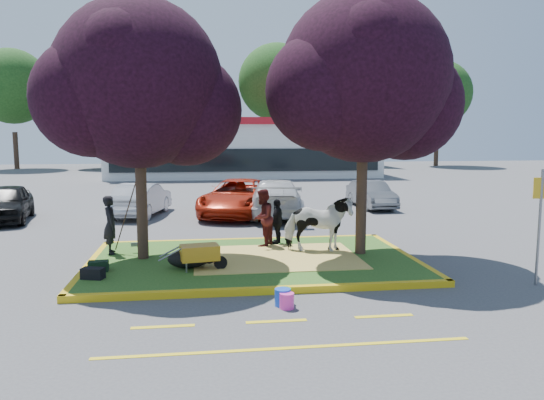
{
  "coord_description": "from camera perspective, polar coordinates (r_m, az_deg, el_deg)",
  "views": [
    {
      "loc": [
        -1.3,
        -13.24,
        3.37
      ],
      "look_at": [
        0.55,
        0.5,
        1.59
      ],
      "focal_mm": 35.0,
      "sensor_mm": 36.0,
      "label": 1
    }
  ],
  "objects": [
    {
      "name": "treeline",
      "position": [
        51.1,
        -4.94,
        12.21
      ],
      "size": [
        46.58,
        7.8,
        14.63
      ],
      "color": "black",
      "rests_on": "ground"
    },
    {
      "name": "curb_left",
      "position": [
        13.92,
        -19.11,
        -6.77
      ],
      "size": [
        0.16,
        5.3,
        0.15
      ],
      "primitive_type": "cube",
      "color": "gold",
      "rests_on": "ground"
    },
    {
      "name": "car_red",
      "position": [
        21.5,
        -3.66,
        0.27
      ],
      "size": [
        3.87,
        5.75,
        1.46
      ],
      "primitive_type": "imported",
      "rotation": [
        0.0,
        0.0,
        -0.3
      ],
      "color": "#AA220E",
      "rests_on": "ground"
    },
    {
      "name": "visitor_a",
      "position": [
        14.98,
        -1.03,
        -1.92
      ],
      "size": [
        0.91,
        0.98,
        1.62
      ],
      "primitive_type": "imported",
      "rotation": [
        0.0,
        0.0,
        -2.06
      ],
      "color": "#411212",
      "rests_on": "median_island"
    },
    {
      "name": "car_black",
      "position": [
        22.42,
        -26.71,
        -0.29
      ],
      "size": [
        2.3,
        4.32,
        1.4
      ],
      "primitive_type": "imported",
      "rotation": [
        0.0,
        0.0,
        0.16
      ],
      "color": "black",
      "rests_on": "ground"
    },
    {
      "name": "visitor_b",
      "position": [
        15.34,
        0.57,
        -2.32
      ],
      "size": [
        0.62,
        0.82,
        1.3
      ],
      "primitive_type": "imported",
      "rotation": [
        0.0,
        0.0,
        -2.03
      ],
      "color": "black",
      "rests_on": "median_island"
    },
    {
      "name": "handler",
      "position": [
        14.71,
        -16.98,
        -2.55
      ],
      "size": [
        0.49,
        0.64,
        1.55
      ],
      "primitive_type": "imported",
      "rotation": [
        0.0,
        0.0,
        1.8
      ],
      "color": "black",
      "rests_on": "median_island"
    },
    {
      "name": "bucket_green",
      "position": [
        10.62,
        1.28,
        -10.29
      ],
      "size": [
        0.38,
        0.38,
        0.31
      ],
      "primitive_type": "cylinder",
      "rotation": [
        0.0,
        0.0,
        0.42
      ],
      "color": "#179A18",
      "rests_on": "ground"
    },
    {
      "name": "gear_bag_dark",
      "position": [
        12.44,
        -18.71,
        -7.48
      ],
      "size": [
        0.54,
        0.39,
        0.25
      ],
      "primitive_type": "cube",
      "rotation": [
        0.0,
        0.0,
        -0.3
      ],
      "color": "black",
      "rests_on": "median_island"
    },
    {
      "name": "car_grey",
      "position": [
        24.07,
        10.63,
        0.59
      ],
      "size": [
        1.39,
        3.66,
        1.19
      ],
      "primitive_type": "imported",
      "rotation": [
        0.0,
        0.0,
        0.03
      ],
      "color": "#595C61",
      "rests_on": "ground"
    },
    {
      "name": "fire_lane_stripe_c",
      "position": [
        10.19,
        11.94,
        -12.12
      ],
      "size": [
        1.1,
        0.12,
        0.01
      ],
      "primitive_type": "cube",
      "color": "yellow",
      "rests_on": "ground"
    },
    {
      "name": "tree_purple_right",
      "position": [
        14.12,
        9.96,
        12.06
      ],
      "size": [
        5.3,
        4.4,
        6.82
      ],
      "color": "black",
      "rests_on": "median_island"
    },
    {
      "name": "car_silver",
      "position": [
        22.04,
        -13.86,
        0.07
      ],
      "size": [
        2.22,
        4.24,
        1.33
      ],
      "primitive_type": "imported",
      "rotation": [
        0.0,
        0.0,
        2.93
      ],
      "color": "#ADAFB5",
      "rests_on": "ground"
    },
    {
      "name": "fire_lane_stripe_a",
      "position": [
        9.67,
        -11.65,
        -13.2
      ],
      "size": [
        1.1,
        0.12,
        0.01
      ],
      "primitive_type": "cube",
      "color": "yellow",
      "rests_on": "ground"
    },
    {
      "name": "fire_lane_stripe_b",
      "position": [
        9.73,
        0.48,
        -12.91
      ],
      "size": [
        1.1,
        0.12,
        0.01
      ],
      "primitive_type": "cube",
      "color": "yellow",
      "rests_on": "ground"
    },
    {
      "name": "wheelbarrow",
      "position": [
        12.56,
        -7.74,
        -5.66
      ],
      "size": [
        1.59,
        0.66,
        0.6
      ],
      "rotation": [
        0.0,
        0.0,
        0.16
      ],
      "color": "black",
      "rests_on": "median_island"
    },
    {
      "name": "curb_right",
      "position": [
        14.67,
        14.13,
        -5.88
      ],
      "size": [
        0.16,
        5.3,
        0.15
      ],
      "primitive_type": "cube",
      "color": "gold",
      "rests_on": "ground"
    },
    {
      "name": "tree_purple_left",
      "position": [
        13.73,
        -14.13,
        11.25
      ],
      "size": [
        5.06,
        4.2,
        6.51
      ],
      "color": "black",
      "rests_on": "median_island"
    },
    {
      "name": "calf",
      "position": [
        12.86,
        -8.94,
        -6.26
      ],
      "size": [
        1.13,
        0.85,
        0.44
      ],
      "primitive_type": "ellipsoid",
      "rotation": [
        0.0,
        0.0,
        0.31
      ],
      "color": "black",
      "rests_on": "median_island"
    },
    {
      "name": "straw_bedding",
      "position": [
        13.76,
        0.47,
        -6.18
      ],
      "size": [
        4.2,
        3.0,
        0.01
      ],
      "primitive_type": "cube",
      "color": "#E0CC5C",
      "rests_on": "median_island"
    },
    {
      "name": "bucket_blue",
      "position": [
        10.51,
        1.15,
        -10.42
      ],
      "size": [
        0.35,
        0.35,
        0.33
      ],
      "primitive_type": "cylinder",
      "rotation": [
        0.0,
        0.0,
        0.14
      ],
      "color": "blue",
      "rests_on": "ground"
    },
    {
      "name": "curb_far",
      "position": [
        16.21,
        -2.94,
        -4.4
      ],
      "size": [
        8.3,
        0.16,
        0.15
      ],
      "primitive_type": "cube",
      "color": "gold",
      "rests_on": "ground"
    },
    {
      "name": "curb_near",
      "position": [
        11.23,
        -0.71,
        -9.73
      ],
      "size": [
        8.3,
        0.16,
        0.15
      ],
      "primitive_type": "cube",
      "color": "gold",
      "rests_on": "ground"
    },
    {
      "name": "ground",
      "position": [
        13.72,
        -2.03,
        -6.89
      ],
      "size": [
        90.0,
        90.0,
        0.0
      ],
      "primitive_type": "plane",
      "color": "#424244",
      "rests_on": "ground"
    },
    {
      "name": "sign_post",
      "position": [
        12.96,
        26.88,
        -1.35
      ],
      "size": [
        0.36,
        0.08,
        2.57
      ],
      "rotation": [
        0.0,
        0.0,
        -0.15
      ],
      "color": "slate",
      "rests_on": "ground"
    },
    {
      "name": "gear_bag_green",
      "position": [
        13.06,
        -18.17,
        -6.77
      ],
      "size": [
        0.47,
        0.31,
        0.24
      ],
      "primitive_type": "cube",
      "rotation": [
        0.0,
        0.0,
        0.07
      ],
      "color": "black",
      "rests_on": "median_island"
    },
    {
      "name": "median_island",
      "position": [
        13.7,
        -2.03,
        -6.58
      ],
      "size": [
        8.0,
        5.0,
        0.15
      ],
      "primitive_type": "cube",
      "color": "#255119",
      "rests_on": "ground"
    },
    {
      "name": "fire_lane_long",
      "position": [
        8.63,
        1.66,
        -15.64
      ],
      "size": [
        6.0,
        0.1,
        0.01
      ],
      "primitive_type": "cube",
      "color": "yellow",
      "rests_on": "ground"
    },
    {
      "name": "retail_building",
      "position": [
        41.37,
        -3.13,
        5.78
      ],
      "size": [
        20.4,
        8.4,
        4.4
      ],
      "color": "silver",
      "rests_on": "ground"
    },
    {
      "name": "car_white",
      "position": [
        21.23,
        0.39,
        0.24
      ],
      "size": [
        2.71,
        5.37,
        1.5
      ],
      "primitive_type": "imported",
      "rotation": [
        0.0,
        0.0,
        3.02
      ],
      "color": "silver",
      "rests_on": "ground"
    },
    {
      "name": "bucket_pink",
      "position": [
        10.35,
        1.6,
        -10.78
      ],
      "size": [
        0.37,
        0.37,
        0.3
      ],
      "primitive_type": "cylinder",
      "rotation": [
        0.0,
        0.0,
        -0.39
      ],
      "color": "#FE38AD",
      "rests_on": "ground"
    },
    {
      "name": "cow",
      "position": [
        14.3,
        4.97,
        -2.58
      ],
      "size": [
        1.94,
        1.16,
        1.53
      ],
      "primitive_type": "imported",
      "rotation": [
        0.0,
        0.0,
        1.38
      ],
      "color": "white",
      "rests_on": "median_island"
    }
  ]
}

